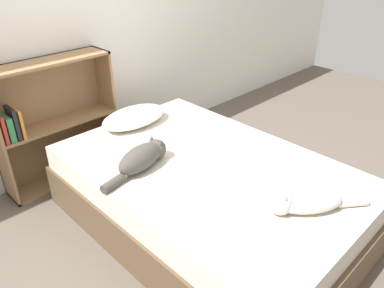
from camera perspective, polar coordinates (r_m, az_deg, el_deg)
The scene contains 7 objects.
ground_plane at distance 2.77m, azimuth 2.28°, elevation -11.91°, with size 8.00×8.00×0.00m, color brown.
wall_back at distance 3.29m, azimuth -16.67°, elevation 18.00°, with size 8.00×0.06×2.50m.
bed at distance 2.62m, azimuth 2.39°, elevation -7.89°, with size 1.35×2.05×0.49m.
pillow at distance 3.02m, azimuth -8.82°, elevation 4.08°, with size 0.56×0.32×0.13m.
cat_light at distance 2.15m, azimuth 16.63°, elevation -8.41°, with size 0.50×0.41×0.16m.
cat_dark at distance 2.44m, azimuth -7.51°, elevation -1.99°, with size 0.56×0.23×0.16m.
bookshelf at distance 3.21m, azimuth -20.64°, elevation 3.25°, with size 0.95×0.26×1.02m.
Camera 1 is at (-1.55, -1.41, 1.82)m, focal length 35.00 mm.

